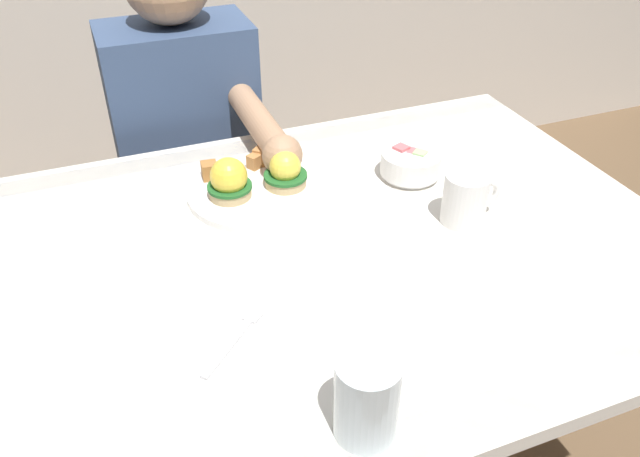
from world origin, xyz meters
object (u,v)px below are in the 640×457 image
object	(u,v)px
fork	(237,335)
water_glass_near	(366,402)
dining_table	(337,290)
eggs_benedict_plate	(255,183)
diner_person	(192,149)
coffee_mug	(466,197)
fruit_bowl	(411,164)

from	to	relation	value
fork	water_glass_near	distance (m)	0.24
dining_table	water_glass_near	size ratio (longest dim) A/B	10.31
eggs_benedict_plate	diner_person	size ratio (longest dim) A/B	0.24
coffee_mug	fork	xyz separation A→B (m)	(-0.46, -0.14, -0.05)
fruit_bowl	water_glass_near	world-z (taller)	water_glass_near
diner_person	coffee_mug	bearing A→B (deg)	-58.64
dining_table	water_glass_near	bearing A→B (deg)	-107.71
eggs_benedict_plate	fork	distance (m)	0.38
fruit_bowl	diner_person	xyz separation A→B (m)	(-0.36, 0.45, -0.12)
dining_table	diner_person	distance (m)	0.62
eggs_benedict_plate	fruit_bowl	bearing A→B (deg)	-8.79
dining_table	fruit_bowl	world-z (taller)	fruit_bowl
water_glass_near	diner_person	xyz separation A→B (m)	(-0.02, 0.97, -0.14)
eggs_benedict_plate	coffee_mug	bearing A→B (deg)	-34.21
coffee_mug	eggs_benedict_plate	bearing A→B (deg)	145.79
diner_person	fruit_bowl	bearing A→B (deg)	-51.03
dining_table	fork	size ratio (longest dim) A/B	9.67
fork	diner_person	xyz separation A→B (m)	(0.08, 0.76, -0.09)
eggs_benedict_plate	fruit_bowl	world-z (taller)	eggs_benedict_plate
dining_table	diner_person	world-z (taller)	diner_person
coffee_mug	diner_person	size ratio (longest dim) A/B	0.10
eggs_benedict_plate	fruit_bowl	distance (m)	0.31
dining_table	fruit_bowl	xyz separation A→B (m)	(0.22, 0.16, 0.14)
coffee_mug	diner_person	world-z (taller)	diner_person
eggs_benedict_plate	fork	world-z (taller)	eggs_benedict_plate
fruit_bowl	fork	world-z (taller)	fruit_bowl
eggs_benedict_plate	coffee_mug	world-z (taller)	coffee_mug
eggs_benedict_plate	diner_person	bearing A→B (deg)	97.34
eggs_benedict_plate	coffee_mug	xyz separation A→B (m)	(0.33, -0.22, 0.03)
dining_table	water_glass_near	world-z (taller)	water_glass_near
fork	dining_table	bearing A→B (deg)	35.02
coffee_mug	diner_person	xyz separation A→B (m)	(-0.38, 0.62, -0.14)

